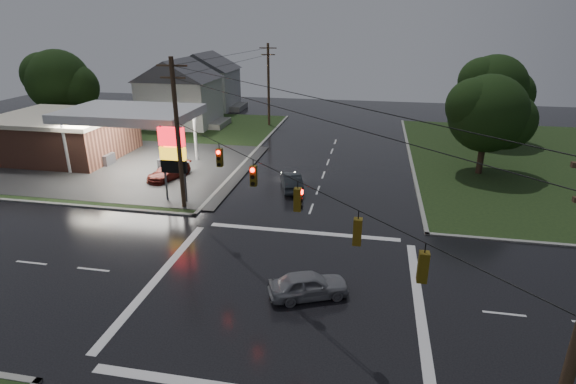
% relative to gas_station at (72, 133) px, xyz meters
% --- Properties ---
extents(ground, '(120.00, 120.00, 0.00)m').
position_rel_gas_station_xyz_m(ground, '(25.68, -19.70, -2.55)').
color(ground, black).
rests_on(ground, ground).
extents(grass_nw, '(36.00, 36.00, 0.08)m').
position_rel_gas_station_xyz_m(grass_nw, '(-0.32, 6.30, -2.51)').
color(grass_nw, black).
rests_on(grass_nw, ground).
extents(gas_station, '(26.20, 18.00, 5.60)m').
position_rel_gas_station_xyz_m(gas_station, '(0.00, 0.00, 0.00)').
color(gas_station, '#2D2D2D').
rests_on(gas_station, ground).
extents(pylon_sign, '(2.00, 0.35, 6.00)m').
position_rel_gas_station_xyz_m(pylon_sign, '(15.18, -9.20, 1.46)').
color(pylon_sign, '#59595E').
rests_on(pylon_sign, ground).
extents(utility_pole_nw, '(2.20, 0.32, 11.00)m').
position_rel_gas_station_xyz_m(utility_pole_nw, '(16.18, -10.20, 3.17)').
color(utility_pole_nw, '#382619').
rests_on(utility_pole_nw, ground).
extents(utility_pole_n, '(2.20, 0.32, 10.50)m').
position_rel_gas_station_xyz_m(utility_pole_n, '(16.18, 18.30, 2.92)').
color(utility_pole_n, '#382619').
rests_on(utility_pole_n, ground).
extents(traffic_signals, '(26.87, 26.87, 1.47)m').
position_rel_gas_station_xyz_m(traffic_signals, '(25.69, -19.72, 3.93)').
color(traffic_signals, black).
rests_on(traffic_signals, ground).
extents(house_near, '(11.05, 8.48, 8.60)m').
position_rel_gas_station_xyz_m(house_near, '(4.73, 16.30, 1.86)').
color(house_near, silver).
rests_on(house_near, ground).
extents(house_far, '(11.05, 8.48, 8.60)m').
position_rel_gas_station_xyz_m(house_far, '(3.73, 28.30, 1.86)').
color(house_far, silver).
rests_on(house_far, ground).
extents(tree_nw_behind, '(8.93, 7.60, 10.00)m').
position_rel_gas_station_xyz_m(tree_nw_behind, '(-8.17, 10.29, 3.63)').
color(tree_nw_behind, black).
rests_on(tree_nw_behind, ground).
extents(tree_ne_near, '(7.99, 6.80, 8.98)m').
position_rel_gas_station_xyz_m(tree_ne_near, '(39.82, 2.29, 3.01)').
color(tree_ne_near, black).
rests_on(tree_ne_near, ground).
extents(tree_ne_far, '(8.46, 7.20, 9.80)m').
position_rel_gas_station_xyz_m(tree_ne_far, '(42.83, 14.29, 3.63)').
color(tree_ne_far, black).
rests_on(tree_ne_far, ground).
extents(car_north, '(2.73, 4.62, 1.44)m').
position_rel_gas_station_xyz_m(car_north, '(23.46, -4.94, -1.83)').
color(car_north, '#22262A').
rests_on(car_north, ground).
extents(car_crossing, '(4.40, 3.09, 1.39)m').
position_rel_gas_station_xyz_m(car_crossing, '(27.13, -20.03, -1.85)').
color(car_crossing, gray).
rests_on(car_crossing, ground).
extents(car_pump, '(3.15, 4.83, 1.30)m').
position_rel_gas_station_xyz_m(car_pump, '(12.25, -4.30, -1.90)').
color(car_pump, maroon).
rests_on(car_pump, ground).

